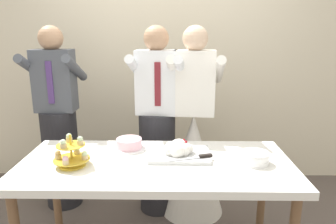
% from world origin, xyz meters
% --- Properties ---
extents(rear_wall, '(5.20, 0.10, 2.90)m').
position_xyz_m(rear_wall, '(0.00, 1.45, 1.45)').
color(rear_wall, beige).
rests_on(rear_wall, ground_plane).
extents(dessert_table, '(1.80, 0.80, 0.78)m').
position_xyz_m(dessert_table, '(0.00, 0.00, 0.70)').
color(dessert_table, white).
rests_on(dessert_table, ground_plane).
extents(cupcake_stand, '(0.23, 0.23, 0.21)m').
position_xyz_m(cupcake_stand, '(-0.53, -0.08, 0.85)').
color(cupcake_stand, gold).
rests_on(cupcake_stand, dessert_table).
extents(main_cake_tray, '(0.43, 0.31, 0.12)m').
position_xyz_m(main_cake_tray, '(0.15, 0.09, 0.82)').
color(main_cake_tray, silver).
rests_on(main_cake_tray, dessert_table).
extents(plate_stack, '(0.18, 0.18, 0.08)m').
position_xyz_m(plate_stack, '(0.65, -0.02, 0.81)').
color(plate_stack, white).
rests_on(plate_stack, dessert_table).
extents(round_cake, '(0.24, 0.24, 0.08)m').
position_xyz_m(round_cake, '(-0.21, 0.22, 0.81)').
color(round_cake, white).
rests_on(round_cake, dessert_table).
extents(person_groom, '(0.51, 0.54, 1.66)m').
position_xyz_m(person_groom, '(-0.03, 0.70, 0.75)').
color(person_groom, '#232328').
rests_on(person_groom, ground_plane).
extents(person_bride, '(0.56, 0.56, 1.66)m').
position_xyz_m(person_bride, '(0.29, 0.67, 0.58)').
color(person_bride, white).
rests_on(person_bride, ground_plane).
extents(person_guest, '(0.46, 0.49, 1.66)m').
position_xyz_m(person_guest, '(-0.93, 0.78, 0.75)').
color(person_guest, '#232328').
rests_on(person_guest, ground_plane).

